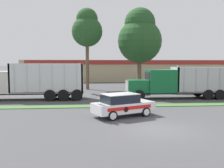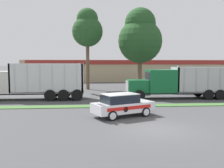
# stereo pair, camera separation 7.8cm
# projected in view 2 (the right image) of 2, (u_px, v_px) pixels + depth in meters

# --- Properties ---
(ground_plane) EXTENTS (600.00, 600.00, 0.00)m
(ground_plane) POSITION_uv_depth(u_px,v_px,m) (157.00, 129.00, 14.07)
(ground_plane) COLOR #474749
(grass_verge) EXTENTS (120.00, 1.26, 0.06)m
(grass_verge) POSITION_uv_depth(u_px,v_px,m) (134.00, 106.00, 21.58)
(grass_verge) COLOR #477538
(grass_verge) RESTS_ON ground_plane
(centre_line_2) EXTENTS (2.40, 0.14, 0.01)m
(centre_line_2) POSITION_uv_depth(u_px,v_px,m) (2.00, 100.00, 25.12)
(centre_line_2) COLOR yellow
(centre_line_2) RESTS_ON ground_plane
(centre_line_3) EXTENTS (2.40, 0.14, 0.01)m
(centre_line_3) POSITION_uv_depth(u_px,v_px,m) (56.00, 99.00, 25.57)
(centre_line_3) COLOR yellow
(centre_line_3) RESTS_ON ground_plane
(centre_line_4) EXTENTS (2.40, 0.14, 0.01)m
(centre_line_4) POSITION_uv_depth(u_px,v_px,m) (109.00, 99.00, 26.02)
(centre_line_4) COLOR yellow
(centre_line_4) RESTS_ON ground_plane
(centre_line_5) EXTENTS (2.40, 0.14, 0.01)m
(centre_line_5) POSITION_uv_depth(u_px,v_px,m) (159.00, 98.00, 26.47)
(centre_line_5) COLOR yellow
(centre_line_5) RESTS_ON ground_plane
(centre_line_6) EXTENTS (2.40, 0.14, 0.01)m
(centre_line_6) POSITION_uv_depth(u_px,v_px,m) (208.00, 97.00, 26.92)
(centre_line_6) COLOR yellow
(centre_line_6) RESTS_ON ground_plane
(dump_truck_lead) EXTENTS (11.93, 2.69, 3.67)m
(dump_truck_lead) POSITION_uv_depth(u_px,v_px,m) (16.00, 84.00, 25.13)
(dump_truck_lead) COLOR black
(dump_truck_lead) RESTS_ON ground_plane
(dump_truck_trail) EXTENTS (11.19, 2.85, 3.50)m
(dump_truck_trail) POSITION_uv_depth(u_px,v_px,m) (171.00, 84.00, 26.08)
(dump_truck_trail) COLOR black
(dump_truck_trail) RESTS_ON ground_plane
(rally_car) EXTENTS (4.62, 3.33, 1.64)m
(rally_car) POSITION_uv_depth(u_px,v_px,m) (122.00, 105.00, 17.34)
(rally_car) COLOR white
(rally_car) RESTS_ON ground_plane
(store_building_backdrop) EXTENTS (41.58, 12.10, 4.27)m
(store_building_backdrop) POSITION_uv_depth(u_px,v_px,m) (126.00, 70.00, 53.75)
(store_building_backdrop) COLOR tan
(store_building_backdrop) RESTS_ON ground_plane
(tree_behind_left) EXTENTS (4.24, 4.24, 11.24)m
(tree_behind_left) POSITION_uv_depth(u_px,v_px,m) (87.00, 29.00, 34.40)
(tree_behind_left) COLOR brown
(tree_behind_left) RESTS_ON ground_plane
(tree_behind_centre) EXTENTS (6.28, 6.28, 11.53)m
(tree_behind_centre) POSITION_uv_depth(u_px,v_px,m) (140.00, 37.00, 35.56)
(tree_behind_centre) COLOR brown
(tree_behind_centre) RESTS_ON ground_plane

